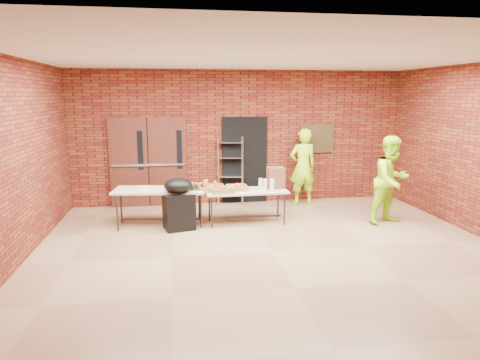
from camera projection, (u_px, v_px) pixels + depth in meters
name	position (u px, v px, depth m)	size (l,w,h in m)	color
room	(273.00, 158.00, 6.94)	(8.08, 7.08, 3.28)	#8C694C
double_doors	(149.00, 162.00, 10.05)	(1.78, 0.12, 2.10)	#4B2015
dark_doorway	(245.00, 160.00, 10.41)	(1.10, 0.06, 2.10)	black
bronze_plaque	(316.00, 139.00, 10.57)	(0.85, 0.04, 0.70)	#3A2D17
wire_rack	(230.00, 171.00, 10.27)	(0.60, 0.20, 1.64)	#B3B3BA
table_left	(160.00, 192.00, 8.61)	(1.90, 0.99, 0.75)	tan
table_right	(246.00, 193.00, 8.79)	(1.69, 0.74, 0.69)	tan
basket_bananas	(212.00, 188.00, 8.65)	(0.50, 0.39, 0.16)	#A77843
basket_oranges	(237.00, 188.00, 8.75)	(0.42, 0.33, 0.13)	#A77843
basket_apples	(223.00, 190.00, 8.54)	(0.44, 0.34, 0.14)	#A77843
muffin_tray	(195.00, 186.00, 8.66)	(0.45, 0.45, 0.11)	#155020
napkin_box	(145.00, 188.00, 8.59)	(0.18, 0.12, 0.06)	silver
coffee_dispenser	(276.00, 178.00, 8.94)	(0.34, 0.30, 0.44)	brown
cup_stack_front	(265.00, 185.00, 8.68)	(0.08, 0.08, 0.25)	silver
cup_stack_mid	(272.00, 185.00, 8.61)	(0.09, 0.09, 0.27)	silver
cup_stack_back	(261.00, 184.00, 8.80)	(0.08, 0.08, 0.24)	silver
covered_grill	(179.00, 204.00, 8.38)	(0.66, 0.59, 1.03)	black
volunteer_woman	(303.00, 167.00, 10.29)	(0.67, 0.44, 1.83)	#B5F51B
volunteer_man	(391.00, 180.00, 8.72)	(0.88, 0.68, 1.81)	#B5F51B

